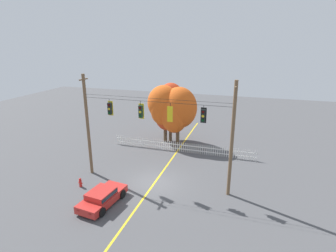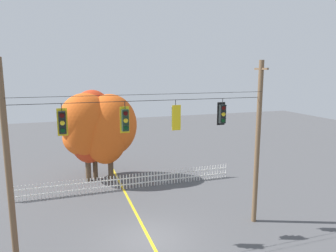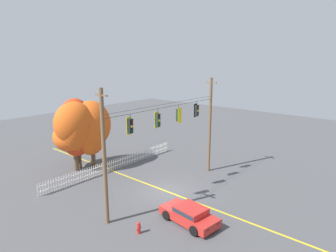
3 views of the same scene
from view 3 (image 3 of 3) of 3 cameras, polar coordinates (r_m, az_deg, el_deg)
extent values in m
plane|color=#4C4C4F|center=(24.28, -0.11, -12.59)|extent=(80.00, 80.00, 0.00)
cube|color=gold|center=(24.28, -0.11, -12.58)|extent=(0.16, 36.00, 0.01)
cylinder|color=brown|center=(18.78, -12.22, -6.20)|extent=(0.26, 0.26, 8.80)
cylinder|color=brown|center=(27.44, 8.09, 0.06)|extent=(0.26, 0.26, 8.80)
cube|color=brown|center=(17.90, -12.82, 5.84)|extent=(0.10, 1.10, 0.10)
cube|color=brown|center=(26.84, 8.36, 8.31)|extent=(0.10, 1.10, 0.10)
cylinder|color=black|center=(22.19, -0.12, 3.71)|extent=(11.83, 0.02, 0.02)
cylinder|color=black|center=(21.98, 0.38, 4.43)|extent=(11.83, 0.02, 0.02)
cylinder|color=black|center=(19.55, -7.36, 1.84)|extent=(0.03, 0.03, 0.34)
cube|color=yellow|center=(19.78, -7.55, 0.04)|extent=(0.43, 0.02, 1.19)
cube|color=black|center=(19.69, -7.30, -0.01)|extent=(0.30, 0.24, 0.96)
cylinder|color=#410706|center=(19.52, -7.06, 0.85)|extent=(0.20, 0.03, 0.20)
cube|color=black|center=(19.46, -6.98, 1.16)|extent=(0.22, 0.12, 0.06)
cylinder|color=yellow|center=(19.59, -7.03, -0.07)|extent=(0.20, 0.03, 0.20)
cube|color=black|center=(19.53, -6.95, 0.24)|extent=(0.22, 0.12, 0.06)
cylinder|color=#073513|center=(19.66, -7.01, -0.98)|extent=(0.20, 0.03, 0.20)
cube|color=black|center=(19.60, -6.93, -0.68)|extent=(0.22, 0.12, 0.06)
cylinder|color=black|center=(21.43, -1.99, 2.88)|extent=(0.03, 0.03, 0.36)
cube|color=yellow|center=(21.64, -2.23, 1.17)|extent=(0.43, 0.02, 1.22)
cube|color=#1E3323|center=(21.56, -1.98, 1.12)|extent=(0.30, 0.24, 0.99)
cylinder|color=#410706|center=(21.40, -1.72, 1.93)|extent=(0.20, 0.03, 0.20)
cube|color=#1E3323|center=(21.35, -1.63, 2.22)|extent=(0.22, 0.12, 0.06)
cylinder|color=yellow|center=(21.47, -1.71, 1.07)|extent=(0.20, 0.03, 0.20)
cube|color=#1E3323|center=(21.41, -1.62, 1.36)|extent=(0.22, 0.12, 0.06)
cylinder|color=#073513|center=(21.54, -1.70, 0.22)|extent=(0.20, 0.03, 0.20)
cube|color=#1E3323|center=(21.48, -1.62, 0.50)|extent=(0.22, 0.12, 0.06)
cylinder|color=black|center=(23.25, 2.05, 3.69)|extent=(0.03, 0.03, 0.35)
cube|color=yellow|center=(23.28, 2.29, 2.05)|extent=(0.43, 0.02, 1.21)
cube|color=black|center=(23.36, 2.04, 2.09)|extent=(0.30, 0.24, 0.97)
cylinder|color=#410706|center=(23.39, 1.79, 2.91)|extent=(0.20, 0.03, 0.20)
cube|color=black|center=(23.39, 1.70, 3.20)|extent=(0.22, 0.12, 0.06)
cylinder|color=yellow|center=(23.45, 1.78, 2.13)|extent=(0.20, 0.03, 0.20)
cube|color=black|center=(23.45, 1.70, 2.42)|extent=(0.22, 0.12, 0.06)
cylinder|color=#073513|center=(23.51, 1.78, 1.35)|extent=(0.20, 0.03, 0.20)
cube|color=black|center=(23.51, 1.69, 1.64)|extent=(0.22, 0.12, 0.06)
cylinder|color=black|center=(25.23, 5.60, 4.42)|extent=(0.03, 0.03, 0.32)
cube|color=black|center=(25.40, 5.33, 3.05)|extent=(0.43, 0.02, 1.16)
cube|color=black|center=(25.33, 5.57, 3.01)|extent=(0.30, 0.24, 0.94)
cylinder|color=#410706|center=(25.20, 5.84, 3.68)|extent=(0.20, 0.03, 0.20)
cube|color=black|center=(25.16, 5.93, 3.92)|extent=(0.22, 0.12, 0.06)
cylinder|color=yellow|center=(25.25, 5.82, 2.98)|extent=(0.20, 0.03, 0.20)
cube|color=black|center=(25.21, 5.91, 3.22)|extent=(0.22, 0.12, 0.06)
cylinder|color=#073513|center=(25.31, 5.81, 2.28)|extent=(0.20, 0.03, 0.20)
cube|color=black|center=(25.26, 5.90, 2.52)|extent=(0.22, 0.12, 0.06)
cube|color=white|center=(25.32, -23.87, -11.34)|extent=(0.06, 0.04, 1.06)
cube|color=white|center=(25.40, -23.41, -11.21)|extent=(0.06, 0.04, 1.06)
cube|color=white|center=(25.49, -22.95, -11.08)|extent=(0.06, 0.04, 1.06)
cube|color=white|center=(25.58, -22.50, -10.96)|extent=(0.06, 0.04, 1.06)
cube|color=white|center=(25.67, -22.05, -10.83)|extent=(0.06, 0.04, 1.06)
cube|color=white|center=(25.76, -21.60, -10.71)|extent=(0.06, 0.04, 1.06)
cube|color=white|center=(25.85, -21.15, -10.58)|extent=(0.06, 0.04, 1.06)
cube|color=white|center=(25.95, -20.71, -10.45)|extent=(0.06, 0.04, 1.06)
cube|color=white|center=(26.05, -20.27, -10.33)|extent=(0.06, 0.04, 1.06)
cube|color=white|center=(26.14, -19.84, -10.20)|extent=(0.06, 0.04, 1.06)
cube|color=white|center=(26.24, -19.41, -10.08)|extent=(0.06, 0.04, 1.06)
cube|color=white|center=(26.34, -18.98, -9.96)|extent=(0.06, 0.04, 1.06)
cube|color=white|center=(26.45, -18.56, -9.83)|extent=(0.06, 0.04, 1.06)
cube|color=white|center=(26.55, -18.14, -9.71)|extent=(0.06, 0.04, 1.06)
cube|color=white|center=(26.66, -17.72, -9.59)|extent=(0.06, 0.04, 1.06)
cube|color=white|center=(26.76, -17.31, -9.46)|extent=(0.06, 0.04, 1.06)
cube|color=white|center=(26.87, -16.90, -9.34)|extent=(0.06, 0.04, 1.06)
cube|color=white|center=(26.98, -16.50, -9.22)|extent=(0.06, 0.04, 1.06)
cube|color=white|center=(27.09, -16.10, -9.10)|extent=(0.06, 0.04, 1.06)
cube|color=white|center=(27.21, -15.70, -8.98)|extent=(0.06, 0.04, 1.06)
cube|color=white|center=(27.32, -15.30, -8.86)|extent=(0.06, 0.04, 1.06)
cube|color=white|center=(27.44, -14.91, -8.74)|extent=(0.06, 0.04, 1.06)
cube|color=white|center=(27.55, -14.52, -8.62)|extent=(0.06, 0.04, 1.06)
cube|color=white|center=(27.67, -14.14, -8.51)|extent=(0.06, 0.04, 1.06)
cube|color=white|center=(27.79, -13.76, -8.39)|extent=(0.06, 0.04, 1.06)
cube|color=white|center=(27.91, -13.38, -8.27)|extent=(0.06, 0.04, 1.06)
cube|color=white|center=(28.03, -13.01, -8.16)|extent=(0.06, 0.04, 1.06)
cube|color=white|center=(28.16, -12.64, -8.04)|extent=(0.06, 0.04, 1.06)
cube|color=white|center=(28.28, -12.27, -7.93)|extent=(0.06, 0.04, 1.06)
cube|color=white|center=(28.41, -11.91, -7.81)|extent=(0.06, 0.04, 1.06)
cube|color=white|center=(28.53, -11.55, -7.70)|extent=(0.06, 0.04, 1.06)
cube|color=white|center=(28.66, -11.19, -7.59)|extent=(0.06, 0.04, 1.06)
cube|color=white|center=(28.79, -10.84, -7.48)|extent=(0.06, 0.04, 1.06)
cube|color=white|center=(28.92, -10.49, -7.37)|extent=(0.06, 0.04, 1.06)
cube|color=white|center=(29.06, -10.15, -7.26)|extent=(0.06, 0.04, 1.06)
cube|color=white|center=(29.19, -9.80, -7.15)|extent=(0.06, 0.04, 1.06)
cube|color=white|center=(29.32, -9.46, -7.04)|extent=(0.06, 0.04, 1.06)
cube|color=white|center=(29.46, -9.13, -6.93)|extent=(0.06, 0.04, 1.06)
cube|color=white|center=(29.59, -8.79, -6.82)|extent=(0.06, 0.04, 1.06)
cube|color=white|center=(29.73, -8.47, -6.72)|extent=(0.06, 0.04, 1.06)
cube|color=white|center=(29.87, -8.14, -6.61)|extent=(0.06, 0.04, 1.06)
cube|color=white|center=(30.01, -7.82, -6.51)|extent=(0.06, 0.04, 1.06)
cube|color=white|center=(30.15, -7.49, -6.40)|extent=(0.06, 0.04, 1.06)
cube|color=white|center=(30.29, -7.18, -6.30)|extent=(0.06, 0.04, 1.06)
cube|color=white|center=(30.43, -6.86, -6.20)|extent=(0.06, 0.04, 1.06)
cube|color=white|center=(30.58, -6.55, -6.09)|extent=(0.06, 0.04, 1.06)
cube|color=white|center=(30.72, -6.24, -5.99)|extent=(0.06, 0.04, 1.06)
cube|color=white|center=(30.87, -5.94, -5.89)|extent=(0.06, 0.04, 1.06)
cube|color=white|center=(31.01, -5.64, -5.79)|extent=(0.06, 0.04, 1.06)
cube|color=white|center=(31.16, -5.34, -5.69)|extent=(0.06, 0.04, 1.06)
cube|color=white|center=(31.31, -5.04, -5.60)|extent=(0.06, 0.04, 1.06)
cube|color=white|center=(31.46, -4.75, -5.50)|extent=(0.06, 0.04, 1.06)
cube|color=white|center=(31.61, -4.46, -5.40)|extent=(0.06, 0.04, 1.06)
cube|color=white|center=(31.76, -4.17, -5.31)|extent=(0.06, 0.04, 1.06)
cube|color=white|center=(31.91, -3.89, -5.21)|extent=(0.06, 0.04, 1.06)
cube|color=white|center=(32.06, -3.60, -5.12)|extent=(0.06, 0.04, 1.06)
cube|color=white|center=(32.22, -3.33, -5.03)|extent=(0.06, 0.04, 1.06)
cube|color=white|center=(32.37, -3.05, -4.93)|extent=(0.06, 0.04, 1.06)
cube|color=white|center=(32.53, -2.77, -4.84)|extent=(0.06, 0.04, 1.06)
cube|color=white|center=(32.68, -2.50, -4.75)|extent=(0.06, 0.04, 1.06)
cube|color=white|center=(32.84, -2.24, -4.66)|extent=(0.06, 0.04, 1.06)
cube|color=white|center=(33.00, -1.97, -4.57)|extent=(0.06, 0.04, 1.06)
cube|color=white|center=(33.16, -1.71, -4.48)|extent=(0.06, 0.04, 1.06)
cube|color=white|center=(33.32, -1.45, -4.40)|extent=(0.06, 0.04, 1.06)
cube|color=white|center=(33.48, -1.19, -4.31)|extent=(0.06, 0.04, 1.06)
cube|color=white|center=(33.64, -0.93, -4.22)|extent=(0.06, 0.04, 1.06)
cube|color=white|center=(33.80, -0.68, -4.14)|extent=(0.06, 0.04, 1.06)
cube|color=white|center=(33.96, -0.43, -4.05)|extent=(0.06, 0.04, 1.06)
cube|color=white|center=(34.12, -0.18, -3.97)|extent=(0.06, 0.04, 1.06)
cube|color=white|center=(29.15, -10.17, -7.63)|extent=(15.31, 0.03, 0.08)
cube|color=white|center=(29.00, -10.20, -6.81)|extent=(15.31, 0.03, 0.08)
cylinder|color=brown|center=(29.34, -17.39, -5.91)|extent=(0.41, 0.41, 2.55)
ellipsoid|color=#DB5619|center=(29.24, -17.54, -1.83)|extent=(4.09, 3.82, 3.03)
ellipsoid|color=#DB5619|center=(28.11, -17.52, -0.20)|extent=(3.00, 2.92, 4.52)
ellipsoid|color=#DB5619|center=(28.21, -17.66, 0.49)|extent=(3.79, 3.20, 4.01)
cylinder|color=brown|center=(29.89, -16.76, -5.88)|extent=(0.37, 0.37, 2.20)
ellipsoid|color=red|center=(28.83, -17.23, -2.37)|extent=(2.73, 2.26, 3.37)
ellipsoid|color=red|center=(29.35, -16.77, -0.27)|extent=(4.14, 3.49, 4.42)
ellipsoid|color=red|center=(29.16, -17.48, 0.71)|extent=(3.38, 2.76, 4.56)
cylinder|color=brown|center=(29.84, -14.26, -5.59)|extent=(0.40, 0.40, 2.36)
ellipsoid|color=#DB5619|center=(28.76, -14.79, -1.16)|extent=(3.21, 2.70, 4.43)
ellipsoid|color=#DB5619|center=(29.25, -14.71, 0.25)|extent=(4.00, 3.45, 4.64)
cube|color=red|center=(20.10, 4.06, -16.98)|extent=(2.18, 4.16, 0.55)
cube|color=red|center=(19.78, 4.42, -15.91)|extent=(1.74, 2.08, 0.42)
cube|color=#232D38|center=(19.78, 4.42, -15.91)|extent=(1.76, 2.00, 0.27)
cylinder|color=black|center=(20.40, -0.33, -16.89)|extent=(0.25, 0.66, 0.64)
cylinder|color=black|center=(21.46, 3.21, -15.30)|extent=(0.25, 0.66, 0.64)
cylinder|color=black|center=(18.92, 5.04, -19.56)|extent=(0.25, 0.66, 0.64)
cylinder|color=black|center=(20.05, 8.53, -17.62)|extent=(0.25, 0.66, 0.64)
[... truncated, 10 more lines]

